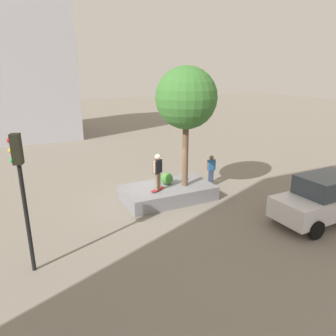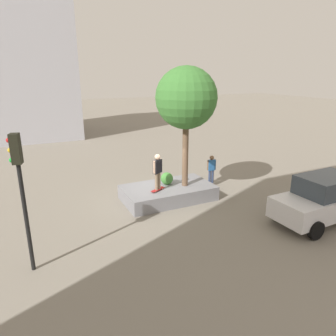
{
  "view_description": "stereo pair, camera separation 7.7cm",
  "coord_description": "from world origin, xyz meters",
  "px_view_note": "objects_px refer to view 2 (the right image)",
  "views": [
    {
      "loc": [
        5.45,
        12.74,
        5.82
      ],
      "look_at": [
        -0.57,
        0.38,
        1.56
      ],
      "focal_mm": 33.06,
      "sensor_mm": 36.0,
      "label": 1
    },
    {
      "loc": [
        5.38,
        12.77,
        5.82
      ],
      "look_at": [
        -0.57,
        0.38,
        1.56
      ],
      "focal_mm": 33.06,
      "sensor_mm": 36.0,
      "label": 2
    }
  ],
  "objects_px": {
    "skateboard": "(158,189)",
    "police_car": "(323,199)",
    "bystander_watching": "(211,167)",
    "plaza_tree": "(186,99)",
    "planter_ledge": "(168,193)",
    "skateboarder": "(158,169)",
    "traffic_light_corner": "(20,180)"
  },
  "relations": [
    {
      "from": "skateboard",
      "to": "skateboarder",
      "type": "bearing_deg",
      "value": 180.0
    },
    {
      "from": "planter_ledge",
      "to": "bystander_watching",
      "type": "relative_size",
      "value": 2.73
    },
    {
      "from": "police_car",
      "to": "skateboarder",
      "type": "bearing_deg",
      "value": -40.22
    },
    {
      "from": "skateboarder",
      "to": "plaza_tree",
      "type": "bearing_deg",
      "value": -176.52
    },
    {
      "from": "plaza_tree",
      "to": "police_car",
      "type": "relative_size",
      "value": 1.3
    },
    {
      "from": "police_car",
      "to": "bystander_watching",
      "type": "height_order",
      "value": "police_car"
    },
    {
      "from": "plaza_tree",
      "to": "bystander_watching",
      "type": "xyz_separation_m",
      "value": [
        -2.34,
        -1.26,
        -3.82
      ]
    },
    {
      "from": "plaza_tree",
      "to": "police_car",
      "type": "bearing_deg",
      "value": 130.03
    },
    {
      "from": "skateboard",
      "to": "police_car",
      "type": "xyz_separation_m",
      "value": [
        -5.25,
        4.44,
        0.27
      ]
    },
    {
      "from": "traffic_light_corner",
      "to": "plaza_tree",
      "type": "bearing_deg",
      "value": -156.86
    },
    {
      "from": "planter_ledge",
      "to": "skateboard",
      "type": "bearing_deg",
      "value": 26.05
    },
    {
      "from": "police_car",
      "to": "bystander_watching",
      "type": "relative_size",
      "value": 2.71
    },
    {
      "from": "plaza_tree",
      "to": "skateboarder",
      "type": "bearing_deg",
      "value": 3.48
    },
    {
      "from": "planter_ledge",
      "to": "plaza_tree",
      "type": "xyz_separation_m",
      "value": [
        -0.77,
        0.24,
        4.39
      ]
    },
    {
      "from": "plaza_tree",
      "to": "bystander_watching",
      "type": "bearing_deg",
      "value": -151.58
    },
    {
      "from": "planter_ledge",
      "to": "bystander_watching",
      "type": "distance_m",
      "value": 3.32
    },
    {
      "from": "skateboarder",
      "to": "traffic_light_corner",
      "type": "xyz_separation_m",
      "value": [
        5.49,
        2.88,
        1.23
      ]
    },
    {
      "from": "police_car",
      "to": "bystander_watching",
      "type": "xyz_separation_m",
      "value": [
        1.47,
        -5.79,
        -0.08
      ]
    },
    {
      "from": "skateboarder",
      "to": "traffic_light_corner",
      "type": "height_order",
      "value": "traffic_light_corner"
    },
    {
      "from": "police_car",
      "to": "skateboard",
      "type": "bearing_deg",
      "value": -40.22
    },
    {
      "from": "bystander_watching",
      "to": "plaza_tree",
      "type": "bearing_deg",
      "value": 28.42
    },
    {
      "from": "planter_ledge",
      "to": "skateboard",
      "type": "xyz_separation_m",
      "value": [
        0.67,
        0.33,
        0.39
      ]
    },
    {
      "from": "planter_ledge",
      "to": "police_car",
      "type": "xyz_separation_m",
      "value": [
        -4.58,
        4.77,
        0.65
      ]
    },
    {
      "from": "police_car",
      "to": "traffic_light_corner",
      "type": "bearing_deg",
      "value": -8.31
    },
    {
      "from": "skateboard",
      "to": "police_car",
      "type": "height_order",
      "value": "police_car"
    },
    {
      "from": "skateboard",
      "to": "traffic_light_corner",
      "type": "bearing_deg",
      "value": 27.66
    },
    {
      "from": "planter_ledge",
      "to": "skateboarder",
      "type": "bearing_deg",
      "value": 26.05
    },
    {
      "from": "planter_ledge",
      "to": "traffic_light_corner",
      "type": "height_order",
      "value": "traffic_light_corner"
    },
    {
      "from": "traffic_light_corner",
      "to": "skateboard",
      "type": "bearing_deg",
      "value": -152.34
    },
    {
      "from": "plaza_tree",
      "to": "skateboard",
      "type": "distance_m",
      "value": 4.26
    },
    {
      "from": "plaza_tree",
      "to": "bystander_watching",
      "type": "relative_size",
      "value": 3.51
    },
    {
      "from": "skateboard",
      "to": "skateboarder",
      "type": "distance_m",
      "value": 0.97
    }
  ]
}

